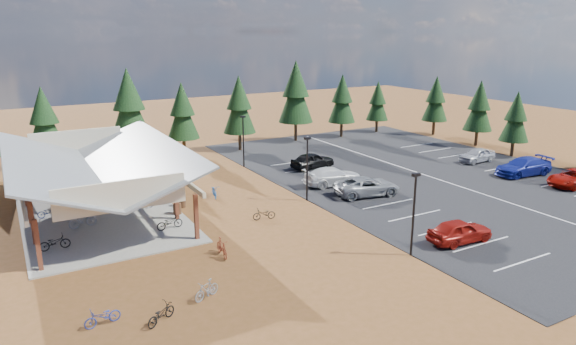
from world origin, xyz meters
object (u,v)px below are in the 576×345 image
(car_0, at_px, (460,231))
(car_7, at_px, (523,167))
(bike_7, at_px, (118,184))
(bike_12, at_px, (161,314))
(bike_2, at_px, (49,212))
(bike_pavilion, at_px, (95,163))
(trash_bin_0, at_px, (177,209))
(bike_6, at_px, (110,200))
(bike_3, at_px, (59,193))
(car_8, at_px, (477,155))
(bike_16, at_px, (264,214))
(car_3, at_px, (333,176))
(car_4, at_px, (313,160))
(bike_13, at_px, (207,290))
(bike_5, at_px, (142,203))
(lamp_post_1, at_px, (307,164))
(car_6, at_px, (574,178))
(bike_11, at_px, (222,247))
(bike_0, at_px, (55,242))
(bike_1, at_px, (83,220))
(lamp_post_2, at_px, (243,138))
(bike_10, at_px, (102,317))
(trash_bin_1, at_px, (182,202))
(car_2, at_px, (367,186))
(bike_4, at_px, (170,222))
(lamp_post_0, at_px, (414,209))

(car_0, relative_size, car_7, 0.77)
(bike_7, height_order, bike_12, bike_7)
(bike_2, height_order, car_7, car_7)
(bike_pavilion, bearing_deg, trash_bin_0, -32.98)
(bike_6, height_order, bike_12, bike_6)
(bike_3, bearing_deg, car_8, -115.44)
(trash_bin_0, bearing_deg, bike_16, -38.06)
(car_3, height_order, car_4, car_4)
(bike_13, distance_m, car_7, 34.78)
(bike_3, relative_size, bike_5, 0.88)
(lamp_post_1, distance_m, bike_16, 5.99)
(car_0, height_order, car_6, car_0)
(bike_11, relative_size, bike_13, 1.14)
(bike_0, relative_size, bike_3, 1.10)
(car_7, relative_size, car_8, 1.35)
(bike_12, relative_size, car_6, 0.33)
(bike_1, height_order, car_7, car_7)
(lamp_post_2, height_order, bike_7, lamp_post_2)
(bike_pavilion, distance_m, bike_11, 12.98)
(bike_7, relative_size, bike_11, 0.96)
(bike_10, relative_size, car_6, 0.32)
(car_4, bearing_deg, car_3, 158.73)
(bike_11, xyz_separation_m, car_6, (32.22, -1.64, 0.21))
(trash_bin_1, xyz_separation_m, bike_10, (-8.37, -14.14, -0.01))
(trash_bin_1, bearing_deg, bike_6, 150.51)
(bike_3, height_order, bike_13, bike_3)
(bike_10, xyz_separation_m, bike_11, (7.65, 4.33, 0.11))
(bike_12, relative_size, car_2, 0.31)
(bike_0, distance_m, car_8, 40.39)
(bike_4, bearing_deg, trash_bin_0, -31.97)
(bike_1, bearing_deg, bike_12, 179.58)
(car_8, bearing_deg, bike_0, -88.19)
(lamp_post_0, xyz_separation_m, car_2, (4.95, 10.64, -2.18))
(lamp_post_0, xyz_separation_m, trash_bin_0, (-10.06, 13.79, -2.53))
(lamp_post_2, bearing_deg, car_3, -66.23)
(bike_7, relative_size, car_4, 0.39)
(bike_13, xyz_separation_m, car_6, (34.83, 2.72, 0.27))
(lamp_post_2, distance_m, bike_1, 19.30)
(bike_10, height_order, car_3, car_3)
(bike_13, height_order, car_8, car_8)
(lamp_post_0, relative_size, bike_0, 2.86)
(bike_0, distance_m, car_3, 23.03)
(bike_0, height_order, bike_3, bike_3)
(trash_bin_1, bearing_deg, lamp_post_0, -58.91)
(bike_pavilion, bearing_deg, bike_0, -121.89)
(bike_13, bearing_deg, bike_pavilion, 164.26)
(bike_10, distance_m, car_0, 21.68)
(bike_7, bearing_deg, car_6, -100.70)
(bike_6, xyz_separation_m, car_7, (35.45, -9.68, 0.33))
(car_2, bearing_deg, bike_1, 91.28)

